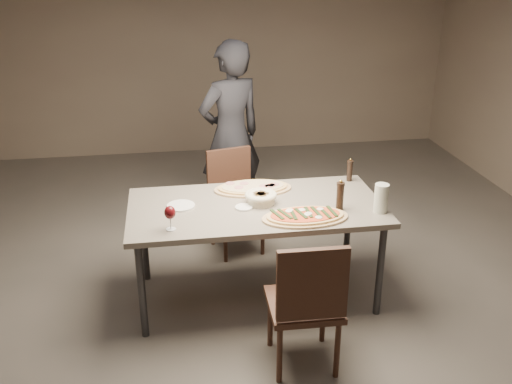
{
  "coord_description": "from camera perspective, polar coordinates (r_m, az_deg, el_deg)",
  "views": [
    {
      "loc": [
        -0.58,
        -3.64,
        2.41
      ],
      "look_at": [
        0.0,
        0.0,
        0.85
      ],
      "focal_mm": 40.0,
      "sensor_mm": 36.0,
      "label": 1
    }
  ],
  "objects": [
    {
      "name": "room",
      "position": [
        3.82,
        0.0,
        7.61
      ],
      "size": [
        7.0,
        7.0,
        7.0
      ],
      "color": "#57514B",
      "rests_on": "ground"
    },
    {
      "name": "dining_table",
      "position": [
        4.07,
        0.0,
        -2.04
      ],
      "size": [
        1.8,
        0.9,
        0.75
      ],
      "color": "slate",
      "rests_on": "ground"
    },
    {
      "name": "zucchini_pizza",
      "position": [
        3.85,
        4.93,
        -2.43
      ],
      "size": [
        0.59,
        0.33,
        0.05
      ],
      "rotation": [
        0.0,
        0.0,
        0.08
      ],
      "color": "tan",
      "rests_on": "dining_table"
    },
    {
      "name": "ham_pizza",
      "position": [
        4.29,
        -0.31,
        0.42
      ],
      "size": [
        0.59,
        0.32,
        0.04
      ],
      "rotation": [
        0.0,
        0.0,
        0.4
      ],
      "color": "tan",
      "rests_on": "dining_table"
    },
    {
      "name": "bread_basket",
      "position": [
        4.05,
        0.48,
        -0.51
      ],
      "size": [
        0.23,
        0.23,
        0.08
      ],
      "rotation": [
        0.0,
        0.0,
        -0.27
      ],
      "color": "beige",
      "rests_on": "dining_table"
    },
    {
      "name": "oil_dish",
      "position": [
        3.99,
        -1.22,
        -1.55
      ],
      "size": [
        0.12,
        0.12,
        0.01
      ],
      "rotation": [
        0.0,
        0.0,
        0.03
      ],
      "color": "white",
      "rests_on": "dining_table"
    },
    {
      "name": "pepper_mill_left",
      "position": [
        4.5,
        9.35,
        2.16
      ],
      "size": [
        0.05,
        0.05,
        0.18
      ],
      "rotation": [
        0.0,
        0.0,
        0.22
      ],
      "color": "black",
      "rests_on": "dining_table"
    },
    {
      "name": "pepper_mill_right",
      "position": [
        3.98,
        8.41,
        -0.35
      ],
      "size": [
        0.06,
        0.06,
        0.22
      ],
      "rotation": [
        0.0,
        0.0,
        0.04
      ],
      "color": "black",
      "rests_on": "dining_table"
    },
    {
      "name": "carafe",
      "position": [
        4.0,
        12.4,
        -0.6
      ],
      "size": [
        0.1,
        0.1,
        0.2
      ],
      "rotation": [
        0.0,
        0.0,
        0.13
      ],
      "color": "silver",
      "rests_on": "dining_table"
    },
    {
      "name": "wine_glass",
      "position": [
        3.68,
        -8.6,
        -2.13
      ],
      "size": [
        0.07,
        0.07,
        0.17
      ],
      "rotation": [
        0.0,
        0.0,
        0.14
      ],
      "color": "silver",
      "rests_on": "dining_table"
    },
    {
      "name": "side_plate",
      "position": [
        4.05,
        -7.53,
        -1.37
      ],
      "size": [
        0.2,
        0.2,
        0.01
      ],
      "rotation": [
        0.0,
        0.0,
        -0.3
      ],
      "color": "white",
      "rests_on": "dining_table"
    },
    {
      "name": "chair_near",
      "position": [
        3.44,
        5.13,
        -10.69
      ],
      "size": [
        0.44,
        0.44,
        0.91
      ],
      "rotation": [
        0.0,
        0.0,
        -0.02
      ],
      "color": "#3D2419",
      "rests_on": "ground"
    },
    {
      "name": "chair_far",
      "position": [
        4.89,
        -2.29,
        -0.25
      ],
      "size": [
        0.5,
        0.5,
        0.87
      ],
      "rotation": [
        0.0,
        0.0,
        3.38
      ],
      "color": "#3D2419",
      "rests_on": "ground"
    },
    {
      "name": "diner",
      "position": [
        5.21,
        -2.55,
        5.64
      ],
      "size": [
        0.74,
        0.63,
        1.73
      ],
      "primitive_type": "imported",
      "rotation": [
        0.0,
        0.0,
        3.56
      ],
      "color": "black",
      "rests_on": "ground"
    }
  ]
}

